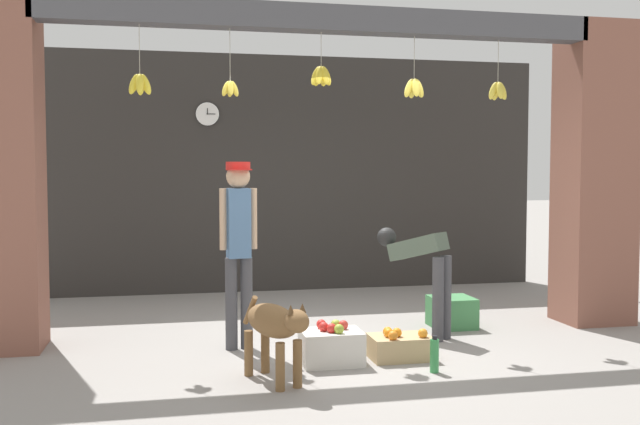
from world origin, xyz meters
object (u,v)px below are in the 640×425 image
Objects in this scene: water_bottle at (434,355)px; wall_clock at (207,114)px; dog at (275,325)px; fruit_crate_oranges at (400,346)px; worker_stooping at (422,266)px; shopkeeper at (239,238)px; produce_box_green at (452,312)px; fruit_crate_apples at (331,346)px.

wall_clock is at bearing 110.83° from water_bottle.
dog reaches higher than fruit_crate_oranges.
shopkeeper is at bearing 146.44° from worker_stooping.
worker_stooping is 1.07m from fruit_crate_oranges.
shopkeeper is 3.36m from wall_clock.
dog reaches higher than produce_box_green.
wall_clock is at bearing 132.18° from produce_box_green.
dog is 2.06m from worker_stooping.
worker_stooping is 2.01× the size of fruit_crate_oranges.
produce_box_green is at bearing 49.77° from fruit_crate_oranges.
water_bottle is (0.14, -0.45, 0.03)m from fruit_crate_oranges.
fruit_crate_oranges is at bearing 89.48° from dog.
water_bottle is (0.76, -0.41, -0.01)m from fruit_crate_apples.
water_bottle is (1.30, 0.01, -0.31)m from dog.
shopkeeper is 1.72m from fruit_crate_oranges.
dog is 0.75m from fruit_crate_apples.
worker_stooping is 1.38m from water_bottle.
produce_box_green is at bearing 104.27° from dog.
worker_stooping is at bearing 57.93° from fruit_crate_oranges.
fruit_crate_oranges is at bearing 148.43° from shopkeeper.
wall_clock reaches higher than worker_stooping.
fruit_crate_apples is at bearing 151.31° from water_bottle.
wall_clock is (-0.11, 3.07, 1.36)m from shopkeeper.
shopkeeper is 3.26× the size of fruit_crate_oranges.
shopkeeper reaches higher than dog.
wall_clock reaches higher than fruit_crate_oranges.
worker_stooping is at bearing 36.20° from fruit_crate_apples.
dog is 0.52× the size of shopkeeper.
fruit_crate_oranges is 1.63× the size of wall_clock.
produce_box_green is at bearing -47.82° from wall_clock.
water_bottle is (-0.78, -1.55, -0.02)m from produce_box_green.
water_bottle is at bearing 68.02° from dog.
shopkeeper is at bearing 154.58° from fruit_crate_oranges.
worker_stooping is at bearing -143.41° from produce_box_green.
produce_box_green is 1.43× the size of water_bottle.
water_bottle is at bearing 137.35° from shopkeeper.
fruit_crate_apples is at bearing 105.87° from dog.
water_bottle is at bearing -143.06° from worker_stooping.
shopkeeper reaches higher than fruit_crate_apples.
wall_clock reaches higher than fruit_crate_apples.
fruit_crate_apples reaches higher than produce_box_green.
fruit_crate_apples is at bearing -143.68° from produce_box_green.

